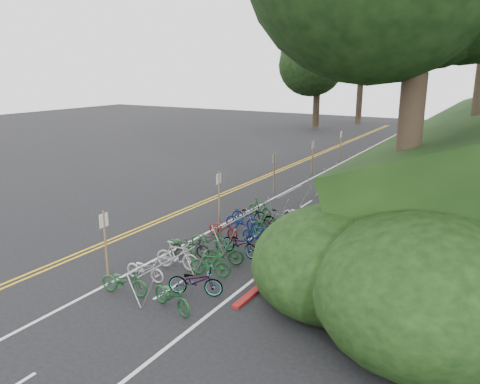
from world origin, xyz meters
The scene contains 9 objects.
ground centered at (0.00, 0.00, 0.00)m, with size 120.00×120.00×0.00m, color black.
road_markings centered at (0.63, 10.10, 0.00)m, with size 7.47×80.00×0.01m.
red_curb centered at (5.70, 12.00, 0.05)m, with size 0.25×28.00×0.10m, color maroon.
bike_rack_front centered at (3.15, -2.03, 0.80)m, with size 1.10×3.00×1.08m.
bike_racks_rest centered at (3.00, 13.00, 0.85)m, with size 1.14×23.00×1.17m.
signpost_near centered at (0.48, -2.23, 1.40)m, with size 0.08×0.40×2.45m.
signposts_rest centered at (0.60, 14.00, 1.43)m, with size 0.08×18.40×2.50m.
bike_front centered at (1.69, 0.60, 0.44)m, with size 1.66×0.58×0.87m, color #144C1E.
bike_valet centered at (2.96, 1.64, 0.47)m, with size 3.32×11.49×1.07m.
Camera 1 is at (12.48, -13.24, 7.24)m, focal length 35.00 mm.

